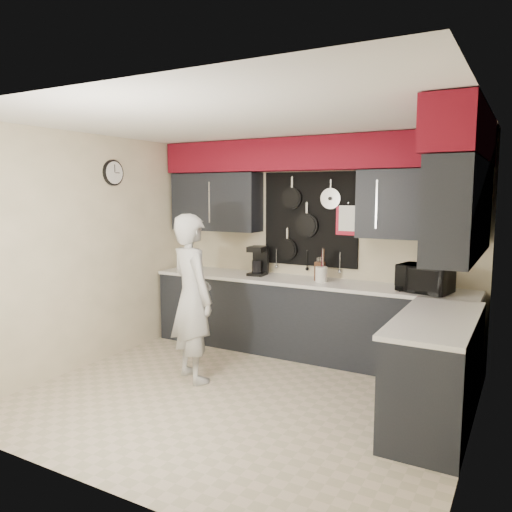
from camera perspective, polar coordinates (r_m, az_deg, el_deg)
The scene contains 10 objects.
ground at distance 4.98m, azimuth -1.56°, elevation -15.81°, with size 4.00×4.00×0.00m, color #C3B198.
back_wall_assembly at distance 6.01m, azimuth 6.30°, elevation 7.79°, with size 4.00×0.36×2.60m.
right_wall_assembly at distance 4.23m, azimuth 22.62°, elevation 6.58°, with size 0.36×3.50×2.60m.
left_wall_assembly at distance 5.90m, azimuth -18.46°, elevation 0.89°, with size 0.05×3.50×2.60m.
base_cabinets at distance 5.60m, azimuth 8.78°, elevation -8.29°, with size 3.95×2.20×0.92m.
microwave at distance 5.48m, azimuth 18.73°, elevation -2.46°, with size 0.52×0.35×0.29m, color black.
knife_block at distance 5.92m, azimuth 7.31°, elevation -1.74°, with size 0.10×0.10×0.22m, color #3E1F13.
utensil_crock at distance 5.83m, azimuth 7.47°, elevation -2.09°, with size 0.14×0.14×0.18m, color white.
coffee_maker at distance 6.26m, azimuth 0.30°, elevation -0.46°, with size 0.22×0.26×0.36m.
person at distance 5.21m, azimuth -7.31°, elevation -4.76°, with size 0.64×0.42×1.74m, color beige.
Camera 1 is at (2.34, -3.94, 1.96)m, focal length 35.00 mm.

